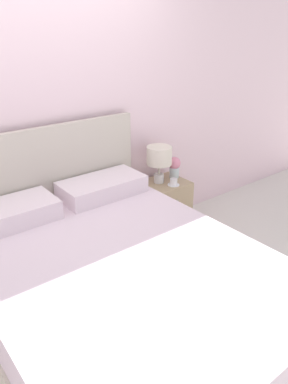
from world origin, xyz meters
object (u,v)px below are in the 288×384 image
(nightstand, at_px, (164,208))
(table_lamp, at_px, (159,157))
(flower_vase, at_px, (174,166))
(teacup, at_px, (174,182))
(bed, at_px, (117,291))

(nightstand, bearing_deg, table_lamp, 136.84)
(nightstand, bearing_deg, flower_vase, 12.50)
(flower_vase, xyz_separation_m, teacup, (-0.13, -0.14, -0.09))
(table_lamp, bearing_deg, flower_vase, 0.20)
(table_lamp, distance_m, teacup, 0.27)
(bed, relative_size, table_lamp, 6.21)
(nightstand, xyz_separation_m, table_lamp, (-0.04, 0.03, 0.53))
(nightstand, bearing_deg, teacup, -75.55)
(bed, relative_size, teacup, 19.51)
(nightstand, height_order, teacup, teacup)
(flower_vase, distance_m, teacup, 0.21)
(bed, distance_m, teacup, 1.37)
(bed, distance_m, table_lamp, 1.45)
(bed, height_order, table_lamp, bed)
(flower_vase, height_order, teacup, flower_vase)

